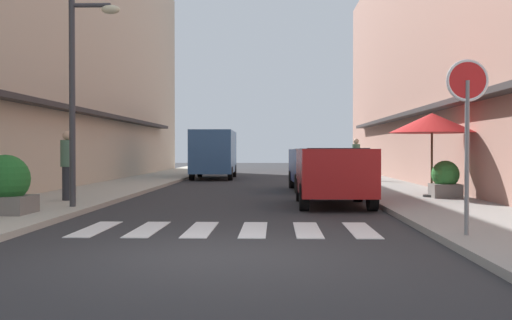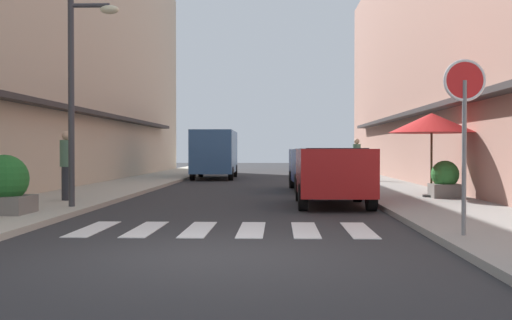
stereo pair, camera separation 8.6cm
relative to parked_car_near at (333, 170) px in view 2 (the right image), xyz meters
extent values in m
plane|color=#2B2B2D|center=(-2.33, 8.12, -0.92)|extent=(85.69, 85.69, 0.00)
cube|color=#ADA899|center=(-7.14, 8.12, -0.86)|extent=(2.87, 54.53, 0.12)
cube|color=gray|center=(2.48, 8.12, -0.86)|extent=(2.87, 54.53, 0.12)
cube|color=#C6B299|center=(-11.08, 9.07, 5.00)|extent=(5.00, 37.06, 11.84)
cube|color=#332D2D|center=(-8.33, 9.07, 1.88)|extent=(0.50, 25.94, 0.16)
cube|color=#A87A6B|center=(6.42, 9.07, 4.62)|extent=(5.00, 37.06, 11.07)
cube|color=#332D2D|center=(3.67, 9.07, 1.88)|extent=(0.50, 25.94, 0.16)
cube|color=silver|center=(-4.70, -4.77, -0.91)|extent=(0.45, 2.20, 0.01)
cube|color=silver|center=(-3.75, -4.77, -0.91)|extent=(0.45, 2.20, 0.01)
cube|color=silver|center=(-2.80, -4.77, -0.91)|extent=(0.45, 2.20, 0.01)
cube|color=silver|center=(-1.85, -4.77, -0.91)|extent=(0.45, 2.20, 0.01)
cube|color=silver|center=(-0.90, -4.77, -0.91)|extent=(0.45, 2.20, 0.01)
cube|color=silver|center=(0.05, -4.77, -0.91)|extent=(0.45, 2.20, 0.01)
cube|color=maroon|center=(0.00, 0.04, -0.04)|extent=(1.77, 4.01, 1.13)
cube|color=black|center=(0.00, -0.16, 0.27)|extent=(1.48, 2.25, 0.56)
cylinder|color=black|center=(-0.79, 1.36, -0.60)|extent=(0.22, 0.64, 0.64)
cylinder|color=black|center=(0.80, 1.35, -0.60)|extent=(0.22, 0.64, 0.64)
cylinder|color=black|center=(-0.80, -1.28, -0.60)|extent=(0.22, 0.64, 0.64)
cylinder|color=black|center=(0.79, -1.29, -0.60)|extent=(0.22, 0.64, 0.64)
cube|color=navy|center=(0.00, 5.83, -0.04)|extent=(1.95, 4.22, 1.13)
cube|color=black|center=(0.00, 5.63, 0.27)|extent=(1.58, 2.39, 0.56)
cylinder|color=black|center=(-0.86, 7.16, -0.60)|extent=(0.25, 0.65, 0.64)
cylinder|color=black|center=(0.73, 7.24, -0.60)|extent=(0.25, 0.65, 0.64)
cylinder|color=black|center=(-0.73, 4.43, -0.60)|extent=(0.25, 0.65, 0.64)
cylinder|color=black|center=(0.86, 4.51, -0.60)|extent=(0.25, 0.65, 0.64)
cube|color=#33598C|center=(-4.51, 14.68, 0.41)|extent=(2.04, 5.43, 2.03)
cube|color=black|center=(-4.51, 14.41, 1.17)|extent=(1.69, 3.05, 0.56)
cylinder|color=black|center=(-5.43, 16.45, -0.60)|extent=(0.23, 0.64, 0.64)
cylinder|color=black|center=(-3.64, 16.48, -0.60)|extent=(0.23, 0.64, 0.64)
cylinder|color=black|center=(-5.37, 12.89, -0.60)|extent=(0.23, 0.64, 0.64)
cylinder|color=black|center=(-3.58, 12.92, -0.60)|extent=(0.23, 0.64, 0.64)
cylinder|color=slate|center=(1.46, -6.20, 0.38)|extent=(0.07, 0.07, 2.37)
cylinder|color=red|center=(1.46, -6.20, 1.57)|extent=(0.64, 0.03, 0.64)
torus|color=white|center=(1.46, -6.20, 1.57)|extent=(0.65, 0.05, 0.65)
cylinder|color=#38383D|center=(-6.15, -1.66, 1.58)|extent=(0.14, 0.14, 4.77)
cylinder|color=#38383D|center=(-5.70, -1.66, 3.82)|extent=(0.90, 0.10, 0.10)
ellipsoid|color=beige|center=(-5.25, -1.66, 3.72)|extent=(0.44, 0.28, 0.20)
cylinder|color=#262626|center=(2.87, 1.54, -0.77)|extent=(0.48, 0.48, 0.06)
cylinder|color=#4C3823|center=(2.87, 1.54, 0.23)|extent=(0.06, 0.06, 2.05)
cone|color=red|center=(2.87, 1.54, 1.25)|extent=(2.39, 2.39, 0.55)
cube|color=slate|center=(-7.00, -3.27, -0.62)|extent=(1.02, 1.02, 0.37)
sphere|color=#236628|center=(-7.00, -3.27, -0.09)|extent=(0.99, 0.99, 0.99)
cube|color=slate|center=(3.17, 1.29, -0.61)|extent=(0.77, 0.77, 0.38)
sphere|color=#2D7533|center=(3.17, 1.29, -0.16)|extent=(0.75, 0.75, 0.75)
cylinder|color=#282B33|center=(-6.85, 0.04, -0.37)|extent=(0.26, 0.26, 0.87)
cylinder|color=#4C7259|center=(-6.85, 0.04, 0.41)|extent=(0.34, 0.34, 0.69)
sphere|color=tan|center=(-6.85, 0.04, 0.88)|extent=(0.24, 0.24, 0.24)
cylinder|color=#282B33|center=(2.00, 11.01, -0.37)|extent=(0.26, 0.26, 0.87)
cylinder|color=#4C7259|center=(2.00, 11.01, 0.41)|extent=(0.34, 0.34, 0.69)
sphere|color=tan|center=(2.00, 11.01, 0.87)|extent=(0.24, 0.24, 0.24)
camera|label=1|loc=(-1.47, -15.75, 0.51)|focal=43.41mm
camera|label=2|loc=(-1.38, -15.74, 0.51)|focal=43.41mm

